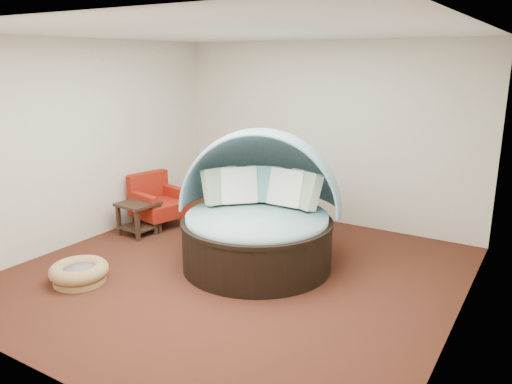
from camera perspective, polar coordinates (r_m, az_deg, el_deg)
The scene contains 10 objects.
floor at distance 6.15m, azimuth -2.34°, elevation -9.24°, with size 5.00×5.00×0.00m, color #451F13.
wall_back at distance 7.88m, azimuth 7.81°, elevation 6.65°, with size 5.00×5.00×0.00m, color beige.
wall_front at distance 3.97m, azimuth -23.16°, elevation -2.62°, with size 5.00×5.00×0.00m, color beige.
wall_left at distance 7.40m, azimuth -18.82°, elevation 5.46°, with size 5.00×5.00×0.00m, color beige.
wall_right at distance 4.82m, azimuth 22.98°, elevation 0.34°, with size 5.00×5.00×0.00m, color beige.
ceiling at distance 5.62m, azimuth -2.66°, elevation 17.82°, with size 5.00×5.00×0.00m, color white.
canopy_daybed at distance 6.18m, azimuth 0.31°, elevation -1.27°, with size 2.44×2.41×1.71m.
pet_basket at distance 6.21m, azimuth -19.56°, elevation -8.65°, with size 0.81×0.81×0.23m.
red_armchair at distance 7.88m, azimuth -11.23°, elevation -1.13°, with size 0.83×0.83×0.82m.
side_table at distance 7.54m, azimuth -13.28°, elevation -2.45°, with size 0.55×0.55×0.49m.
Camera 1 is at (3.15, -4.64, 2.51)m, focal length 35.00 mm.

